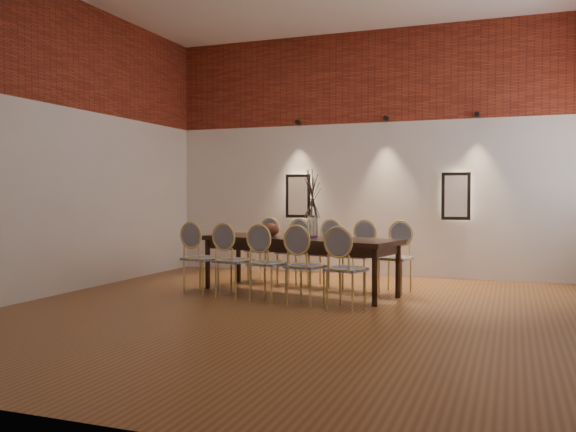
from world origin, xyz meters
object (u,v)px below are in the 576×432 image
(dining_table, at_px, (298,265))
(chair_far_a, at_px, (263,250))
(chair_far_d, at_px, (359,256))
(bowl, at_px, (270,230))
(book, at_px, (304,236))
(vase, at_px, (312,227))
(chair_near_a, at_px, (201,258))
(chair_near_d, at_px, (306,266))
(chair_far_c, at_px, (324,254))
(chair_far_e, at_px, (395,258))
(chair_near_b, at_px, (233,261))
(chair_near_c, at_px, (268,263))
(chair_far_b, at_px, (293,252))
(chair_near_e, at_px, (346,269))

(dining_table, relative_size, chair_far_a, 2.90)
(chair_far_d, distance_m, bowl, 1.29)
(book, bearing_deg, vase, -14.78)
(chair_near_a, relative_size, vase, 3.13)
(chair_near_d, relative_size, bowl, 3.92)
(chair_near_a, xyz_separation_m, bowl, (0.80, 0.51, 0.37))
(chair_far_c, height_order, chair_far_e, same)
(chair_near_b, bearing_deg, dining_table, 52.81)
(chair_near_c, height_order, chair_far_b, same)
(chair_near_e, bearing_deg, book, 144.25)
(dining_table, distance_m, chair_near_b, 0.91)
(bowl, bearing_deg, chair_near_e, -36.20)
(chair_far_c, height_order, bowl, chair_far_c)
(vase, xyz_separation_m, bowl, (-0.63, 0.09, -0.06))
(chair_far_e, bearing_deg, chair_near_e, 90.00)
(dining_table, height_order, chair_near_e, chair_near_e)
(chair_near_b, distance_m, chair_far_d, 1.80)
(dining_table, distance_m, chair_far_b, 0.91)
(chair_near_a, bearing_deg, bowl, 44.94)
(chair_near_a, relative_size, book, 3.62)
(chair_near_a, distance_m, chair_near_b, 0.54)
(chair_near_b, bearing_deg, chair_far_e, 41.30)
(chair_near_c, xyz_separation_m, book, (0.24, 0.69, 0.30))
(dining_table, height_order, chair_far_d, chair_far_d)
(chair_near_e, height_order, chair_far_b, same)
(dining_table, relative_size, chair_far_e, 2.90)
(chair_near_b, height_order, chair_far_d, same)
(chair_near_b, bearing_deg, chair_far_a, 110.78)
(chair_near_c, bearing_deg, book, 83.34)
(chair_near_a, bearing_deg, chair_far_b, 69.22)
(vase, bearing_deg, bowl, 172.16)
(chair_far_d, distance_m, book, 0.90)
(chair_near_e, distance_m, bowl, 1.69)
(chair_near_d, distance_m, bowl, 1.23)
(dining_table, height_order, chair_far_b, chair_far_b)
(chair_near_b, bearing_deg, chair_near_c, -0.00)
(chair_near_d, distance_m, chair_near_e, 0.54)
(chair_near_e, bearing_deg, dining_table, 146.62)
(chair_far_a, xyz_separation_m, chair_far_e, (2.13, -0.47, 0.00))
(bowl, relative_size, book, 0.92)
(chair_far_d, relative_size, book, 3.62)
(book, bearing_deg, chair_far_b, 119.12)
(chair_near_e, bearing_deg, chair_near_d, 180.00)
(chair_near_a, relative_size, chair_near_b, 1.00)
(chair_far_d, bearing_deg, chair_near_d, 90.00)
(chair_near_a, distance_m, chair_near_e, 2.18)
(chair_near_b, distance_m, chair_far_a, 1.53)
(chair_near_b, distance_m, chair_near_d, 1.09)
(chair_near_e, xyz_separation_m, chair_far_d, (-0.23, 1.52, 0.00))
(chair_near_b, distance_m, book, 1.00)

